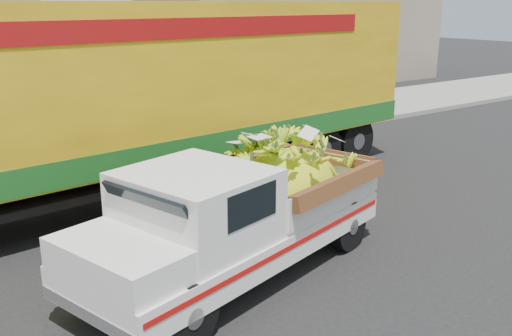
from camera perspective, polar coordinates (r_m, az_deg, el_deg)
ground at (r=8.82m, az=-4.91°, el=-9.21°), size 100.00×100.00×0.00m
curb at (r=13.67m, az=-17.36°, el=-0.22°), size 60.00×0.25×0.15m
sidewalk at (r=15.61m, az=-19.91°, el=1.54°), size 60.00×4.00×0.14m
building_right at (r=28.10m, az=4.10°, el=14.67°), size 14.00×6.00×6.00m
pickup_truck at (r=8.28m, az=-0.25°, el=-3.87°), size 5.25×2.99×1.74m
semi_trailer at (r=11.40m, az=-9.17°, el=7.70°), size 12.04×3.55×3.80m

